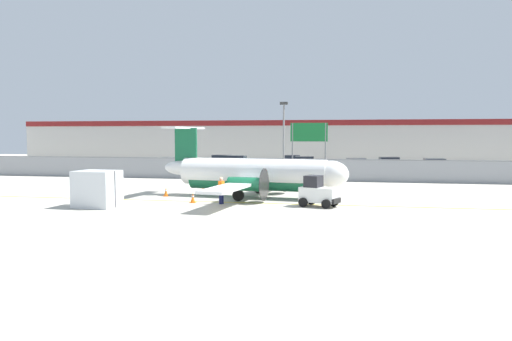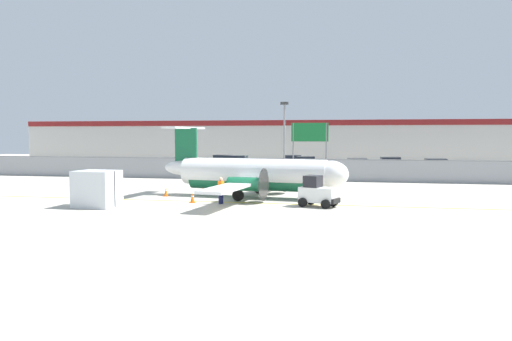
% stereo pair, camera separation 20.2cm
% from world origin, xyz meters
% --- Properties ---
extents(ground_plane, '(140.00, 140.00, 0.01)m').
position_xyz_m(ground_plane, '(0.00, 2.00, 0.00)').
color(ground_plane, '#B7B2A3').
extents(perimeter_fence, '(98.00, 0.10, 2.10)m').
position_xyz_m(perimeter_fence, '(0.00, 18.00, 1.12)').
color(perimeter_fence, gray).
rests_on(perimeter_fence, ground).
extents(parking_lot_strip, '(98.00, 17.00, 0.12)m').
position_xyz_m(parking_lot_strip, '(0.00, 29.50, 0.06)').
color(parking_lot_strip, '#38383A').
rests_on(parking_lot_strip, ground).
extents(background_building, '(91.00, 8.10, 6.50)m').
position_xyz_m(background_building, '(0.00, 47.99, 3.26)').
color(background_building, beige).
rests_on(background_building, ground).
extents(commuter_airplane, '(13.57, 16.07, 4.92)m').
position_xyz_m(commuter_airplane, '(0.33, 4.88, 1.60)').
color(commuter_airplane, white).
rests_on(commuter_airplane, ground).
extents(baggage_tug, '(2.57, 2.00, 1.88)m').
position_xyz_m(baggage_tug, '(4.84, 1.20, 0.86)').
color(baggage_tug, silver).
rests_on(baggage_tug, ground).
extents(ground_crew_worker, '(0.46, 0.52, 1.70)m').
position_xyz_m(ground_crew_worker, '(-1.21, 1.18, 0.95)').
color(ground_crew_worker, '#191E4C').
rests_on(ground_crew_worker, ground).
extents(cargo_container, '(2.53, 2.16, 2.20)m').
position_xyz_m(cargo_container, '(-8.22, -1.50, 1.10)').
color(cargo_container, silver).
rests_on(cargo_container, ground).
extents(traffic_cone_near_left, '(0.36, 0.36, 0.64)m').
position_xyz_m(traffic_cone_near_left, '(5.33, 2.93, 0.31)').
color(traffic_cone_near_left, orange).
rests_on(traffic_cone_near_left, ground).
extents(traffic_cone_near_right, '(0.36, 0.36, 0.64)m').
position_xyz_m(traffic_cone_near_right, '(-3.14, 1.36, 0.31)').
color(traffic_cone_near_right, orange).
rests_on(traffic_cone_near_right, ground).
extents(traffic_cone_far_left, '(0.36, 0.36, 0.64)m').
position_xyz_m(traffic_cone_far_left, '(-6.08, 4.23, 0.31)').
color(traffic_cone_far_left, orange).
rests_on(traffic_cone_far_left, ground).
extents(traffic_cone_far_right, '(0.36, 0.36, 0.64)m').
position_xyz_m(traffic_cone_far_right, '(-4.18, 6.97, 0.31)').
color(traffic_cone_far_right, orange).
rests_on(traffic_cone_far_right, ground).
extents(parked_car_0, '(4.28, 2.16, 1.58)m').
position_xyz_m(parked_car_0, '(-14.39, 26.72, 0.89)').
color(parked_car_0, silver).
rests_on(parked_car_0, parking_lot_strip).
extents(parked_car_1, '(4.39, 2.45, 1.58)m').
position_xyz_m(parked_car_1, '(-10.13, 34.37, 0.89)').
color(parked_car_1, silver).
rests_on(parked_car_1, parking_lot_strip).
extents(parked_car_2, '(4.31, 2.24, 1.58)m').
position_xyz_m(parked_car_2, '(-7.56, 33.20, 0.89)').
color(parked_car_2, '#19662D').
rests_on(parked_car_2, parking_lot_strip).
extents(parked_car_3, '(4.38, 2.42, 1.58)m').
position_xyz_m(parked_car_3, '(-1.07, 35.49, 0.89)').
color(parked_car_3, gray).
rests_on(parked_car_3, parking_lot_strip).
extents(parked_car_4, '(4.38, 2.41, 1.58)m').
position_xyz_m(parked_car_4, '(1.20, 32.11, 0.89)').
color(parked_car_4, gray).
rests_on(parked_car_4, parking_lot_strip).
extents(parked_car_5, '(4.28, 2.17, 1.58)m').
position_xyz_m(parked_car_5, '(7.16, 28.39, 0.89)').
color(parked_car_5, red).
rests_on(parked_car_5, parking_lot_strip).
extents(parked_car_6, '(4.36, 2.36, 1.58)m').
position_xyz_m(parked_car_6, '(11.28, 32.34, 0.89)').
color(parked_car_6, gray).
rests_on(parked_car_6, parking_lot_strip).
extents(parked_car_7, '(4.27, 2.16, 1.58)m').
position_xyz_m(parked_car_7, '(15.76, 29.37, 0.89)').
color(parked_car_7, red).
rests_on(parked_car_7, parking_lot_strip).
extents(apron_light_pole, '(0.70, 0.30, 7.27)m').
position_xyz_m(apron_light_pole, '(0.81, 15.32, 4.30)').
color(apron_light_pole, slate).
rests_on(apron_light_pole, ground).
extents(highway_sign, '(3.60, 0.14, 5.50)m').
position_xyz_m(highway_sign, '(2.70, 19.54, 4.14)').
color(highway_sign, slate).
rests_on(highway_sign, ground).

